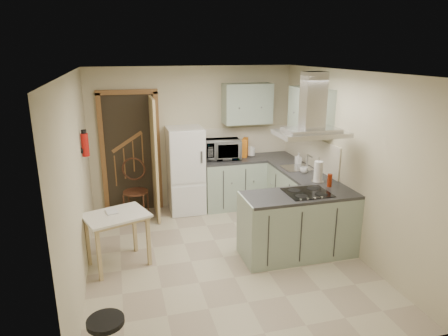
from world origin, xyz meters
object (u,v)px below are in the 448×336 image
object	(u,v)px
bentwood_chair	(135,192)
extractor_hood	(311,133)
microwave	(222,149)
fridge	(186,170)
drop_leaf_table	(118,240)
peninsula	(299,224)

from	to	relation	value
bentwood_chair	extractor_hood	bearing A→B (deg)	-24.62
bentwood_chair	microwave	size ratio (longest dim) A/B	1.51
fridge	drop_leaf_table	xyz separation A→B (m)	(-1.19, -1.64, -0.39)
peninsula	drop_leaf_table	size ratio (longest dim) A/B	2.00
fridge	bentwood_chair	size ratio (longest dim) A/B	1.62
fridge	drop_leaf_table	world-z (taller)	fridge
extractor_hood	fridge	bearing A→B (deg)	123.79
extractor_hood	drop_leaf_table	distance (m)	2.88
fridge	extractor_hood	distance (m)	2.57
peninsula	drop_leaf_table	world-z (taller)	peninsula
fridge	microwave	world-z (taller)	fridge
microwave	drop_leaf_table	bearing A→B (deg)	-133.43
peninsula	microwave	world-z (taller)	microwave
fridge	microwave	xyz separation A→B (m)	(0.68, 0.04, 0.32)
peninsula	microwave	size ratio (longest dim) A/B	2.52
fridge	extractor_hood	world-z (taller)	extractor_hood
fridge	microwave	distance (m)	0.75
peninsula	drop_leaf_table	distance (m)	2.44
extractor_hood	microwave	bearing A→B (deg)	107.79
peninsula	bentwood_chair	distance (m)	2.83
microwave	extractor_hood	bearing A→B (deg)	-67.60
peninsula	drop_leaf_table	bearing A→B (deg)	171.88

